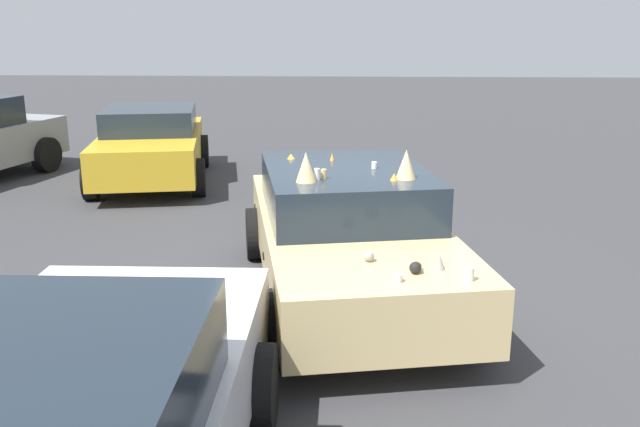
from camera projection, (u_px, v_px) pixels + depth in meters
The scene contains 3 objects.
ground_plane at pixel (348, 295), 7.40m from camera, with size 60.00×60.00×0.00m, color #38383A.
art_car_decorated at pixel (348, 232), 7.26m from camera, with size 4.57×2.63×1.63m.
parked_sedan_near_right at pixel (151, 144), 12.45m from camera, with size 4.16×2.48×1.33m.
Camera 1 is at (-6.90, -0.04, 2.83)m, focal length 38.76 mm.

